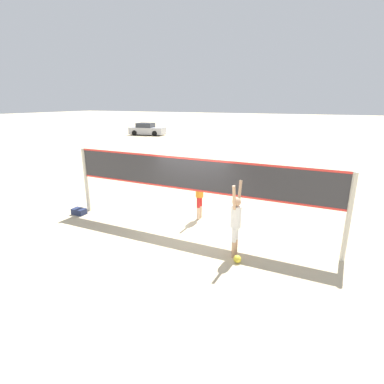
{
  "coord_description": "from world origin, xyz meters",
  "views": [
    {
      "loc": [
        3.94,
        -8.26,
        4.13
      ],
      "look_at": [
        0.0,
        0.0,
        1.35
      ],
      "focal_mm": 28.0,
      "sensor_mm": 36.0,
      "label": 1
    }
  ],
  "objects_px": {
    "player_spiker": "(236,219)",
    "parked_car_mid": "(147,130)",
    "volleyball_net": "(192,181)",
    "volleyball": "(237,259)",
    "player_blocker": "(200,191)",
    "gear_bag": "(79,211)"
  },
  "relations": [
    {
      "from": "volleyball",
      "to": "gear_bag",
      "type": "distance_m",
      "value": 6.57
    },
    {
      "from": "volleyball_net",
      "to": "player_blocker",
      "type": "xyz_separation_m",
      "value": [
        -0.23,
        1.11,
        -0.66
      ]
    },
    {
      "from": "volleyball_net",
      "to": "parked_car_mid",
      "type": "relative_size",
      "value": 1.96
    },
    {
      "from": "parked_car_mid",
      "to": "volleyball_net",
      "type": "bearing_deg",
      "value": -62.64
    },
    {
      "from": "player_spiker",
      "to": "parked_car_mid",
      "type": "height_order",
      "value": "player_spiker"
    },
    {
      "from": "player_blocker",
      "to": "volleyball",
      "type": "height_order",
      "value": "player_blocker"
    },
    {
      "from": "player_blocker",
      "to": "gear_bag",
      "type": "height_order",
      "value": "player_blocker"
    },
    {
      "from": "player_spiker",
      "to": "volleyball",
      "type": "relative_size",
      "value": 10.06
    },
    {
      "from": "player_blocker",
      "to": "gear_bag",
      "type": "relative_size",
      "value": 4.03
    },
    {
      "from": "player_blocker",
      "to": "parked_car_mid",
      "type": "bearing_deg",
      "value": -142.58
    },
    {
      "from": "player_blocker",
      "to": "gear_bag",
      "type": "bearing_deg",
      "value": -69.83
    },
    {
      "from": "player_spiker",
      "to": "volleyball",
      "type": "xyz_separation_m",
      "value": [
        0.19,
        -0.32,
        -1.01
      ]
    },
    {
      "from": "volleyball",
      "to": "parked_car_mid",
      "type": "distance_m",
      "value": 32.32
    },
    {
      "from": "gear_bag",
      "to": "parked_car_mid",
      "type": "xyz_separation_m",
      "value": [
        -13.34,
        24.65,
        0.56
      ]
    },
    {
      "from": "volleyball_net",
      "to": "gear_bag",
      "type": "height_order",
      "value": "volleyball_net"
    },
    {
      "from": "volleyball_net",
      "to": "parked_car_mid",
      "type": "distance_m",
      "value": 30.09
    },
    {
      "from": "volleyball_net",
      "to": "volleyball",
      "type": "xyz_separation_m",
      "value": [
        1.97,
        -1.32,
        -1.63
      ]
    },
    {
      "from": "player_blocker",
      "to": "volleyball",
      "type": "bearing_deg",
      "value": 42.13
    },
    {
      "from": "player_spiker",
      "to": "player_blocker",
      "type": "height_order",
      "value": "player_spiker"
    },
    {
      "from": "player_blocker",
      "to": "gear_bag",
      "type": "xyz_separation_m",
      "value": [
        -4.31,
        -1.58,
        -0.96
      ]
    },
    {
      "from": "volleyball_net",
      "to": "volleyball",
      "type": "distance_m",
      "value": 2.88
    },
    {
      "from": "player_spiker",
      "to": "volleyball",
      "type": "distance_m",
      "value": 1.07
    }
  ]
}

